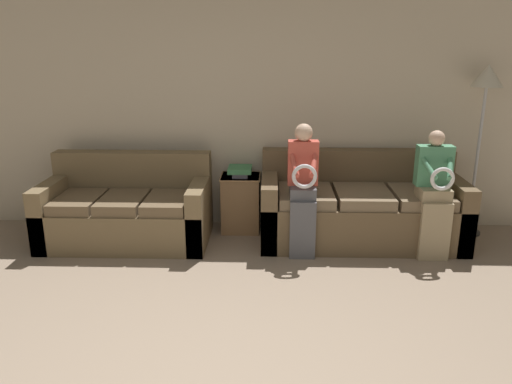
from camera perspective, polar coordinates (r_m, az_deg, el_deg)
The scene contains 8 objects.
wall_back at distance 5.50m, azimuth -1.45°, elevation 9.14°, with size 6.93×0.06×2.55m.
couch_main at distance 5.32m, azimuth 11.76°, elevation -1.94°, with size 2.05×0.92×0.90m.
couch_side at distance 5.37m, azimuth -14.42°, elevation -2.14°, with size 1.68×0.88×0.88m.
child_left_seated at distance 4.78m, azimuth 5.38°, elevation 0.87°, with size 0.29×0.38×1.27m.
child_right_seated at distance 5.02m, azimuth 19.74°, elevation 0.20°, with size 0.34×0.37×1.21m.
side_shelf at distance 5.47m, azimuth -1.75°, elevation -1.19°, with size 0.43×0.40×0.62m.
book_stack at distance 5.38m, azimuth -1.82°, elevation 2.43°, with size 0.25×0.30×0.10m.
floor_lamp at distance 5.62m, azimuth 24.77°, elevation 10.30°, with size 0.31×0.31×1.79m.
Camera 1 is at (0.31, -2.22, 2.01)m, focal length 35.00 mm.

